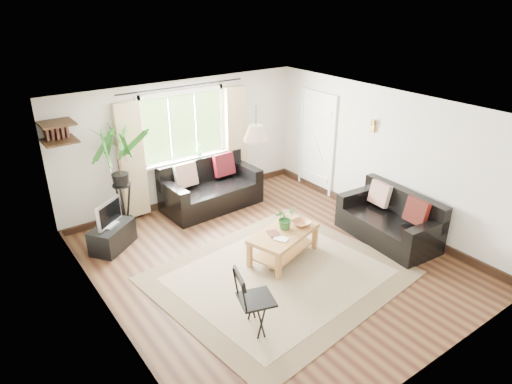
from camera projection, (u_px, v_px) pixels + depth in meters
floor at (271, 261)px, 7.16m from camera, size 5.50×5.50×0.00m
ceiling at (273, 111)px, 6.16m from camera, size 5.50×5.50×0.00m
wall_back at (184, 144)px, 8.69m from camera, size 5.00×0.02×2.40m
wall_front at (437, 283)px, 4.63m from camera, size 5.00×0.02×2.40m
wall_left at (103, 244)px, 5.33m from camera, size 0.02×5.50×2.40m
wall_right at (385, 157)px, 7.99m from camera, size 0.02×5.50×2.40m
rug at (279, 275)px, 6.80m from camera, size 3.72×3.30×0.02m
window at (184, 126)px, 8.52m from camera, size 2.50×0.16×2.16m
door at (317, 144)px, 9.31m from camera, size 0.06×0.96×2.06m
corner_shelf at (58, 132)px, 7.02m from camera, size 0.50×0.50×0.34m
pendant_lamp at (256, 129)px, 6.60m from camera, size 0.36×0.36×0.54m
wall_sconce at (372, 124)px, 7.95m from camera, size 0.12×0.12×0.28m
sofa_back at (211, 186)px, 8.76m from camera, size 1.89×1.01×0.87m
sofa_right at (389, 218)px, 7.62m from camera, size 1.75×0.97×0.80m
coffee_table at (283, 245)px, 7.16m from camera, size 1.29×0.95×0.47m
table_plant at (285, 218)px, 7.09m from camera, size 0.40×0.37×0.36m
bowl at (301, 223)px, 7.23m from camera, size 0.31×0.31×0.07m
book_a at (279, 241)px, 6.78m from camera, size 0.22×0.25×0.02m
book_b at (269, 235)px, 6.96m from camera, size 0.22×0.26×0.02m
tv_stand at (113, 237)px, 7.45m from camera, size 0.87×0.80×0.41m
tv at (109, 213)px, 7.28m from camera, size 0.59×0.50×0.45m
palm_stand at (121, 181)px, 7.72m from camera, size 0.92×0.92×1.87m
folding_chair at (256, 300)px, 5.57m from camera, size 0.57×0.57×0.88m
sill_plant at (199, 149)px, 8.79m from camera, size 0.14×0.10×0.27m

